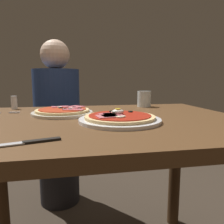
{
  "coord_description": "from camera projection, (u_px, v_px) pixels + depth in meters",
  "views": [
    {
      "loc": [
        -0.12,
        -0.83,
        0.91
      ],
      "look_at": [
        0.03,
        -0.04,
        0.79
      ],
      "focal_mm": 34.92,
      "sensor_mm": 36.0,
      "label": 1
    }
  ],
  "objects": [
    {
      "name": "pizza_foreground",
      "position": [
        120.0,
        118.0,
        0.78
      ],
      "size": [
        0.3,
        0.3,
        0.05
      ],
      "color": "white",
      "rests_on": "dining_table"
    },
    {
      "name": "diner_person",
      "position": [
        58.0,
        128.0,
        1.58
      ],
      "size": [
        0.32,
        0.32,
        1.18
      ],
      "rotation": [
        0.0,
        0.0,
        3.14
      ],
      "color": "black",
      "rests_on": "ground"
    },
    {
      "name": "dining_table",
      "position": [
        102.0,
        149.0,
        0.87
      ],
      "size": [
        1.13,
        0.83,
        0.76
      ],
      "color": "brown",
      "rests_on": "ground"
    },
    {
      "name": "knife",
      "position": [
        25.0,
        143.0,
        0.52
      ],
      "size": [
        0.19,
        0.07,
        0.01
      ],
      "color": "silver",
      "rests_on": "dining_table"
    },
    {
      "name": "salt_shaker",
      "position": [
        14.0,
        103.0,
        1.11
      ],
      "size": [
        0.03,
        0.03,
        0.07
      ],
      "color": "white",
      "rests_on": "dining_table"
    },
    {
      "name": "water_glass_near",
      "position": [
        144.0,
        100.0,
        1.21
      ],
      "size": [
        0.08,
        0.08,
        0.09
      ],
      "color": "silver",
      "rests_on": "dining_table"
    },
    {
      "name": "pizza_across_left",
      "position": [
        63.0,
        112.0,
        0.94
      ],
      "size": [
        0.26,
        0.26,
        0.03
      ],
      "color": "silver",
      "rests_on": "dining_table"
    }
  ]
}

